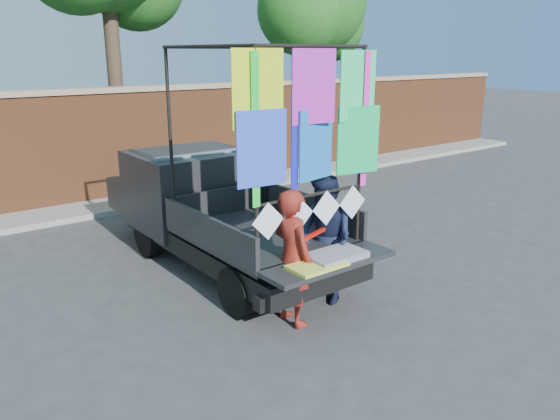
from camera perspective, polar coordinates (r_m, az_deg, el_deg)
ground at (r=7.59m, az=0.65°, el=-10.21°), size 90.00×90.00×0.00m
brick_wall at (r=13.20m, az=-18.51°, el=6.44°), size 30.00×0.45×2.61m
curb at (r=12.82m, az=-16.96°, el=0.49°), size 30.00×1.20×0.12m
tree_right at (r=17.90m, az=3.88°, el=20.57°), size 4.20×3.30×6.62m
pickup_truck at (r=9.25m, az=-7.69°, el=0.34°), size 2.19×5.50×3.46m
woman at (r=6.88m, az=1.30°, el=-4.99°), size 0.43×0.65×1.78m
man at (r=7.53m, az=4.71°, el=-3.07°), size 0.70×0.89×1.80m
streamer_bundle at (r=7.14m, az=2.47°, el=-4.51°), size 0.95×0.37×0.68m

